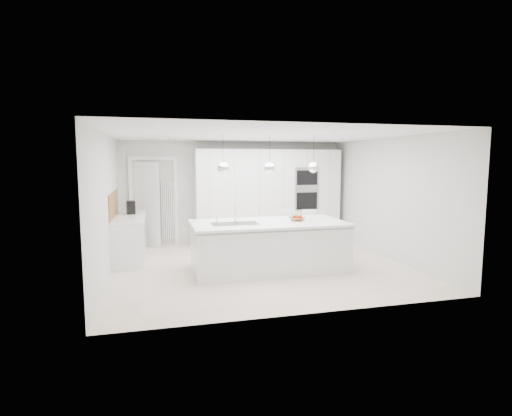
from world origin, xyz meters
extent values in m
plane|color=beige|center=(0.00, 0.00, 0.00)|extent=(5.50, 5.50, 0.00)
plane|color=silver|center=(0.00, 2.50, 1.25)|extent=(5.50, 0.00, 5.50)
plane|color=silver|center=(-2.75, 0.00, 1.25)|extent=(0.00, 5.00, 5.00)
plane|color=white|center=(0.00, 0.00, 2.50)|extent=(5.50, 5.50, 0.00)
cube|color=white|center=(0.80, 2.20, 1.15)|extent=(3.60, 0.60, 2.30)
cube|color=white|center=(-2.20, 2.42, 1.00)|extent=(0.76, 0.38, 2.00)
cube|color=white|center=(-2.45, 1.20, 0.43)|extent=(0.60, 1.80, 0.86)
cube|color=white|center=(-2.45, 1.20, 0.88)|extent=(0.62, 1.82, 0.04)
cube|color=#9A6734|center=(-2.74, 1.20, 1.15)|extent=(0.02, 1.80, 0.50)
cube|color=white|center=(0.10, -0.30, 0.43)|extent=(2.80, 1.20, 0.86)
cube|color=white|center=(0.10, -0.25, 0.88)|extent=(2.84, 1.40, 0.04)
cylinder|color=white|center=(-0.50, -0.10, 1.05)|extent=(0.02, 0.02, 0.30)
sphere|color=white|center=(-0.75, -0.30, 1.90)|extent=(0.20, 0.20, 0.20)
sphere|color=white|center=(0.10, -0.30, 1.90)|extent=(0.20, 0.20, 0.20)
sphere|color=white|center=(0.95, -0.30, 1.90)|extent=(0.20, 0.20, 0.20)
imported|color=#9A6734|center=(0.66, -0.23, 0.94)|extent=(0.33, 0.33, 0.07)
cube|color=black|center=(-2.43, 1.59, 1.04)|extent=(0.20, 0.28, 0.28)
sphere|color=#9E1D09|center=(0.65, -0.26, 0.97)|extent=(0.08, 0.08, 0.08)
sphere|color=#9E1D09|center=(0.71, -0.25, 0.97)|extent=(0.08, 0.08, 0.08)
sphere|color=#9E1D09|center=(0.63, -0.21, 0.97)|extent=(0.08, 0.08, 0.08)
torus|color=yellow|center=(0.69, -0.21, 1.02)|extent=(0.25, 0.18, 0.23)
camera|label=1|loc=(-1.94, -7.26, 2.01)|focal=28.00mm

